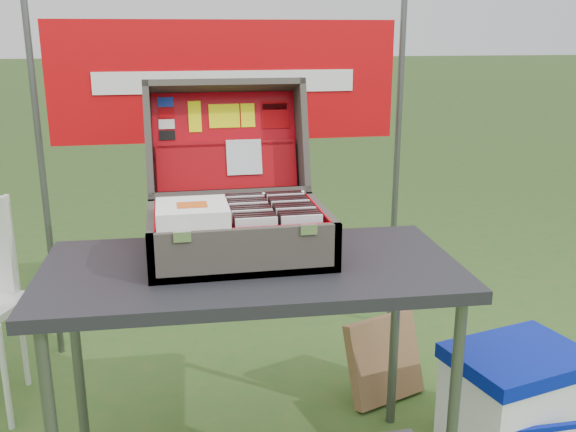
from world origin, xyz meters
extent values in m
cube|color=black|center=(-0.05, -0.03, 0.80)|extent=(1.33, 0.70, 0.04)
cylinder|color=#59595B|center=(0.55, -0.30, 0.39)|extent=(0.04, 0.04, 0.78)
cylinder|color=#59595B|center=(-0.64, 0.23, 0.39)|extent=(0.04, 0.04, 0.78)
cylinder|color=#59595B|center=(0.55, 0.23, 0.39)|extent=(0.04, 0.04, 0.78)
cube|color=#433C36|center=(-0.07, 0.04, 0.83)|extent=(0.57, 0.41, 0.02)
cube|color=#433C36|center=(-0.07, -0.15, 0.89)|extent=(0.57, 0.02, 0.15)
cube|color=#433C36|center=(-0.07, 0.24, 0.89)|extent=(0.57, 0.02, 0.15)
cube|color=#433C36|center=(-0.35, 0.04, 0.89)|extent=(0.02, 0.41, 0.15)
cube|color=#433C36|center=(0.20, 0.04, 0.89)|extent=(0.02, 0.41, 0.15)
cube|color=#C4000F|center=(-0.07, 0.04, 0.84)|extent=(0.53, 0.36, 0.01)
cube|color=silver|center=(-0.26, -0.16, 0.96)|extent=(0.05, 0.01, 0.03)
cube|color=silver|center=(0.11, -0.16, 0.96)|extent=(0.05, 0.01, 0.03)
cylinder|color=silver|center=(-0.07, 0.25, 0.97)|extent=(0.52, 0.02, 0.02)
cube|color=#433C36|center=(-0.07, 0.44, 1.13)|extent=(0.57, 0.13, 0.40)
cube|color=#433C36|center=(-0.07, 0.43, 1.33)|extent=(0.57, 0.15, 0.06)
cube|color=#433C36|center=(-0.07, 0.32, 0.96)|extent=(0.57, 0.15, 0.06)
cube|color=#433C36|center=(-0.35, 0.38, 1.15)|extent=(0.02, 0.26, 0.44)
cube|color=#433C36|center=(0.20, 0.38, 1.15)|extent=(0.02, 0.26, 0.44)
cube|color=#C4000F|center=(-0.07, 0.42, 1.13)|extent=(0.52, 0.10, 0.35)
cube|color=#C4000F|center=(-0.07, -0.14, 0.90)|extent=(0.53, 0.01, 0.13)
cube|color=#C4000F|center=(-0.07, 0.22, 0.90)|extent=(0.53, 0.01, 0.13)
cube|color=#C4000F|center=(-0.33, 0.04, 0.90)|extent=(0.01, 0.36, 0.13)
cube|color=#C4000F|center=(0.19, 0.04, 0.90)|extent=(0.01, 0.36, 0.13)
cube|color=#8D040A|center=(-0.07, 0.38, 1.05)|extent=(0.51, 0.07, 0.17)
cube|color=#8D040A|center=(-0.07, 0.40, 1.13)|extent=(0.50, 0.02, 0.02)
cube|color=silver|center=(-0.01, 0.37, 1.08)|extent=(0.13, 0.04, 0.13)
cube|color=#1933B2|center=(-0.28, 0.46, 1.28)|extent=(0.06, 0.01, 0.03)
cube|color=#AB0004|center=(-0.28, 0.45, 1.24)|extent=(0.06, 0.01, 0.03)
cube|color=white|center=(-0.28, 0.44, 1.20)|extent=(0.06, 0.01, 0.03)
cube|color=black|center=(-0.28, 0.43, 1.16)|extent=(0.06, 0.01, 0.03)
cube|color=#E6E508|center=(-0.18, 0.44, 1.22)|extent=(0.05, 0.03, 0.11)
cube|color=#E6E508|center=(-0.07, 0.44, 1.22)|extent=(0.11, 0.03, 0.08)
cube|color=#E6E508|center=(0.01, 0.44, 1.22)|extent=(0.05, 0.03, 0.08)
cube|color=#AB0004|center=(0.12, 0.44, 1.22)|extent=(0.10, 0.03, 0.10)
cube|color=black|center=(0.12, 0.45, 1.25)|extent=(0.09, 0.01, 0.02)
cube|color=silver|center=(-0.04, -0.12, 0.92)|extent=(0.13, 0.01, 0.15)
cube|color=black|center=(-0.04, -0.09, 0.92)|extent=(0.13, 0.01, 0.15)
cube|color=black|center=(-0.04, -0.07, 0.92)|extent=(0.13, 0.01, 0.15)
cube|color=black|center=(-0.04, -0.05, 0.92)|extent=(0.13, 0.01, 0.15)
cube|color=silver|center=(-0.04, -0.03, 0.92)|extent=(0.13, 0.01, 0.15)
cube|color=black|center=(-0.04, 0.00, 0.92)|extent=(0.13, 0.01, 0.15)
cube|color=black|center=(-0.04, 0.02, 0.92)|extent=(0.13, 0.01, 0.15)
cube|color=black|center=(-0.04, 0.04, 0.92)|extent=(0.13, 0.01, 0.15)
cube|color=silver|center=(-0.04, 0.06, 0.92)|extent=(0.13, 0.01, 0.15)
cube|color=black|center=(-0.04, 0.09, 0.92)|extent=(0.13, 0.01, 0.15)
cube|color=black|center=(-0.04, 0.11, 0.92)|extent=(0.13, 0.01, 0.15)
cube|color=black|center=(-0.04, 0.13, 0.92)|extent=(0.13, 0.01, 0.15)
cube|color=silver|center=(-0.04, 0.15, 0.92)|extent=(0.13, 0.01, 0.15)
cube|color=black|center=(-0.04, 0.18, 0.92)|extent=(0.13, 0.01, 0.15)
cube|color=black|center=(-0.04, 0.20, 0.92)|extent=(0.13, 0.01, 0.15)
cube|color=silver|center=(0.10, -0.12, 0.92)|extent=(0.13, 0.01, 0.15)
cube|color=black|center=(0.10, -0.09, 0.92)|extent=(0.13, 0.01, 0.15)
cube|color=black|center=(0.10, -0.07, 0.92)|extent=(0.13, 0.01, 0.15)
cube|color=black|center=(0.10, -0.05, 0.92)|extent=(0.13, 0.01, 0.15)
cube|color=silver|center=(0.10, -0.03, 0.92)|extent=(0.13, 0.01, 0.15)
cube|color=black|center=(0.10, 0.00, 0.92)|extent=(0.13, 0.01, 0.15)
cube|color=black|center=(0.10, 0.02, 0.92)|extent=(0.13, 0.01, 0.15)
cube|color=black|center=(0.10, 0.04, 0.92)|extent=(0.13, 0.01, 0.15)
cube|color=silver|center=(0.10, 0.06, 0.92)|extent=(0.13, 0.01, 0.15)
cube|color=black|center=(0.10, 0.09, 0.92)|extent=(0.13, 0.01, 0.15)
cube|color=black|center=(0.10, 0.11, 0.92)|extent=(0.13, 0.01, 0.15)
cube|color=black|center=(0.10, 0.13, 0.92)|extent=(0.13, 0.01, 0.15)
cube|color=silver|center=(0.10, 0.15, 0.92)|extent=(0.13, 0.01, 0.15)
cube|color=black|center=(0.10, 0.18, 0.92)|extent=(0.13, 0.01, 0.15)
cube|color=black|center=(0.10, 0.20, 0.92)|extent=(0.13, 0.01, 0.15)
cube|color=white|center=(-0.22, -0.03, 0.97)|extent=(0.21, 0.21, 0.00)
cube|color=white|center=(-0.22, -0.03, 0.98)|extent=(0.21, 0.21, 0.00)
cube|color=white|center=(-0.22, -0.03, 0.98)|extent=(0.21, 0.21, 0.00)
cube|color=white|center=(-0.22, -0.03, 0.99)|extent=(0.21, 0.21, 0.00)
cube|color=white|center=(-0.22, -0.03, 0.99)|extent=(0.21, 0.21, 0.00)
cube|color=white|center=(-0.22, -0.03, 1.00)|extent=(0.21, 0.21, 0.00)
cube|color=white|center=(-0.22, -0.03, 1.00)|extent=(0.21, 0.21, 0.00)
cube|color=white|center=(-0.22, -0.03, 1.01)|extent=(0.21, 0.21, 0.00)
cube|color=white|center=(-0.22, -0.03, 1.01)|extent=(0.21, 0.21, 0.00)
cube|color=white|center=(-0.22, -0.03, 1.02)|extent=(0.21, 0.21, 0.00)
cube|color=#D85919|center=(-0.22, -0.04, 1.02)|extent=(0.09, 0.07, 0.00)
cube|color=white|center=(0.92, -0.04, 0.18)|extent=(0.52, 0.43, 0.36)
cube|color=#04158E|center=(0.92, -0.04, 0.39)|extent=(0.54, 0.46, 0.06)
cube|color=#04158E|center=(0.92, -0.23, 0.23)|extent=(0.28, 0.02, 0.02)
cylinder|color=silver|center=(-0.95, 0.47, 0.23)|extent=(0.02, 0.02, 0.45)
cylinder|color=silver|center=(-0.95, 0.81, 0.23)|extent=(0.02, 0.02, 0.45)
cylinder|color=silver|center=(-0.95, 0.83, 0.66)|extent=(0.02, 0.02, 0.42)
cube|color=brown|center=(0.58, 0.41, 0.18)|extent=(0.37, 0.26, 0.36)
cylinder|color=#59595B|center=(-0.85, 1.10, 0.85)|extent=(0.03, 0.03, 1.70)
cylinder|color=#59595B|center=(0.85, 1.10, 0.85)|extent=(0.03, 0.03, 1.70)
cube|color=#BA060B|center=(0.00, 1.09, 1.30)|extent=(1.60, 0.02, 0.55)
cube|color=white|center=(0.00, 1.08, 1.30)|extent=(1.20, 0.00, 0.10)
camera|label=1|loc=(-0.29, -1.92, 1.52)|focal=40.00mm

